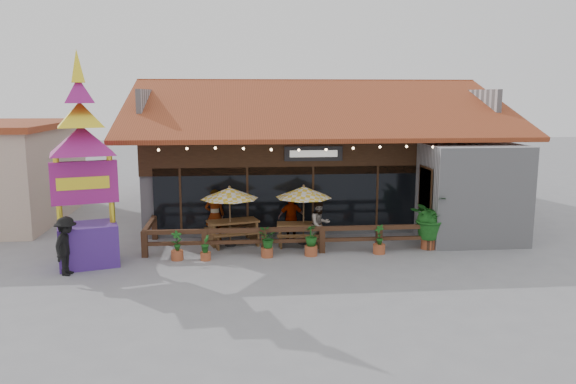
{
  "coord_description": "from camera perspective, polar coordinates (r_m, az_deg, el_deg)",
  "views": [
    {
      "loc": [
        -3.39,
        -19.05,
        5.38
      ],
      "look_at": [
        -1.49,
        1.5,
        1.8
      ],
      "focal_mm": 35.0,
      "sensor_mm": 36.0,
      "label": 1
    }
  ],
  "objects": [
    {
      "name": "picnic_table_left",
      "position": [
        20.6,
        -5.61,
        -3.65
      ],
      "size": [
        2.16,
        1.99,
        0.87
      ],
      "color": "brown",
      "rests_on": "ground"
    },
    {
      "name": "planter_c",
      "position": [
        18.84,
        -2.14,
        -5.01
      ],
      "size": [
        0.66,
        0.59,
        0.98
      ],
      "color": "#9C4B2A",
      "rests_on": "ground"
    },
    {
      "name": "ground",
      "position": [
        20.08,
        4.66,
        -5.73
      ],
      "size": [
        100.0,
        100.0,
        0.0
      ],
      "primitive_type": "plane",
      "color": "gray",
      "rests_on": "ground"
    },
    {
      "name": "planter_a",
      "position": [
        18.91,
        -11.21,
        -5.57
      ],
      "size": [
        0.41,
        0.4,
        0.99
      ],
      "color": "#9C4B2A",
      "rests_on": "ground"
    },
    {
      "name": "diner_b",
      "position": [
        19.96,
        3.23,
        -3.3
      ],
      "size": [
        1.02,
        0.93,
        1.69
      ],
      "primitive_type": "imported",
      "rotation": [
        0.0,
        0.0,
        0.45
      ],
      "color": "#3B2313",
      "rests_on": "ground"
    },
    {
      "name": "pedestrian",
      "position": [
        18.2,
        -21.57,
        -5.12
      ],
      "size": [
        0.88,
        1.27,
        1.79
      ],
      "primitive_type": "imported",
      "rotation": [
        0.0,
        0.0,
        1.37
      ],
      "color": "black",
      "rests_on": "ground"
    },
    {
      "name": "restaurant_building",
      "position": [
        26.11,
        2.8,
        2.85
      ],
      "size": [
        15.5,
        14.73,
        6.09
      ],
      "color": "#ADADB2",
      "rests_on": "ground"
    },
    {
      "name": "umbrella_right",
      "position": [
        20.26,
        1.6,
        -0.03
      ],
      "size": [
        2.54,
        2.54,
        2.19
      ],
      "color": "brown",
      "rests_on": "ground"
    },
    {
      "name": "planter_b",
      "position": [
        18.72,
        -8.39,
        -5.75
      ],
      "size": [
        0.34,
        0.36,
        0.84
      ],
      "color": "#9C4B2A",
      "rests_on": "ground"
    },
    {
      "name": "picnic_table_right",
      "position": [
        20.43,
        1.15,
        -3.9
      ],
      "size": [
        1.72,
        1.51,
        0.78
      ],
      "color": "brown",
      "rests_on": "ground"
    },
    {
      "name": "diner_c",
      "position": [
        21.03,
        0.36,
        -2.6
      ],
      "size": [
        1.0,
        0.44,
        1.69
      ],
      "primitive_type": "imported",
      "rotation": [
        0.0,
        0.0,
        3.12
      ],
      "color": "#3B2313",
      "rests_on": "ground"
    },
    {
      "name": "tropical_plant",
      "position": [
        20.33,
        14.18,
        -2.62
      ],
      "size": [
        1.83,
        1.78,
        1.92
      ],
      "color": "#9C4B2A",
      "rests_on": "ground"
    },
    {
      "name": "thai_sign_tower",
      "position": [
        18.51,
        -20.18,
        4.44
      ],
      "size": [
        3.33,
        3.33,
        7.25
      ],
      "color": "#462380",
      "rests_on": "ground"
    },
    {
      "name": "planter_e",
      "position": [
        19.51,
        9.25,
        -4.99
      ],
      "size": [
        0.42,
        0.43,
        1.02
      ],
      "color": "#9C4B2A",
      "rests_on": "ground"
    },
    {
      "name": "planter_d",
      "position": [
        19.02,
        2.36,
        -4.99
      ],
      "size": [
        0.55,
        0.55,
        1.07
      ],
      "color": "#9C4B2A",
      "rests_on": "ground"
    },
    {
      "name": "diner_a",
      "position": [
        20.94,
        -7.45,
        -2.36
      ],
      "size": [
        0.75,
        0.53,
        1.97
      ],
      "primitive_type": "imported",
      "rotation": [
        0.0,
        0.0,
        3.22
      ],
      "color": "#3B2313",
      "rests_on": "ground"
    },
    {
      "name": "umbrella_left",
      "position": [
        20.05,
        -5.96,
        -0.14
      ],
      "size": [
        2.33,
        2.33,
        2.2
      ],
      "color": "brown",
      "rests_on": "ground"
    },
    {
      "name": "patio_railing",
      "position": [
        19.41,
        -1.77,
        -4.37
      ],
      "size": [
        10.0,
        2.6,
        0.92
      ],
      "color": "#462A19",
      "rests_on": "ground"
    }
  ]
}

